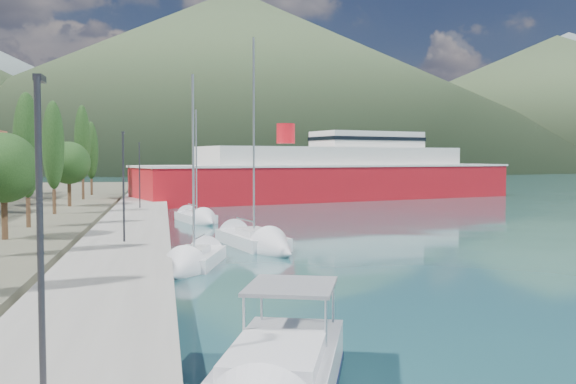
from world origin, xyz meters
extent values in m
plane|color=#1F4C51|center=(0.00, 120.00, 0.00)|extent=(1400.00, 1400.00, 0.00)
cube|color=gray|center=(-9.00, 26.00, 0.40)|extent=(5.00, 88.00, 0.80)
cone|color=slate|center=(80.00, 680.00, 90.00)|extent=(760.00, 760.00, 180.00)
cone|color=slate|center=(420.00, 600.00, 70.00)|extent=(640.00, 640.00, 140.00)
cone|color=#384A2D|center=(40.00, 400.00, 57.50)|extent=(480.00, 480.00, 115.00)
cone|color=#384A2D|center=(260.00, 380.00, 45.00)|extent=(420.00, 420.00, 90.00)
cylinder|color=#47301E|center=(-15.87, 18.14, 1.96)|extent=(0.36, 0.36, 2.53)
sphere|color=#1D3B16|center=(-15.87, 18.14, 4.85)|extent=(4.05, 4.05, 4.05)
cylinder|color=#47301E|center=(-15.87, 24.76, 1.71)|extent=(0.30, 0.30, 2.01)
ellipsoid|color=#1D3B16|center=(-15.87, 24.76, 6.28)|extent=(1.80, 1.80, 7.14)
cylinder|color=#47301E|center=(-15.87, 35.38, 1.75)|extent=(0.30, 0.30, 2.09)
ellipsoid|color=#1D3B16|center=(-15.87, 35.38, 6.50)|extent=(1.80, 1.80, 7.41)
cylinder|color=#47301E|center=(-15.87, 44.25, 2.00)|extent=(0.36, 0.36, 2.59)
sphere|color=#1D3B16|center=(-15.87, 44.25, 4.95)|extent=(4.15, 4.15, 4.15)
cylinder|color=#47301E|center=(-15.87, 55.19, 1.88)|extent=(0.30, 0.30, 2.37)
ellipsoid|color=#1D3B16|center=(-15.87, 55.19, 7.26)|extent=(1.80, 1.80, 8.39)
cylinder|color=#47301E|center=(-15.87, 64.11, 1.73)|extent=(0.30, 0.30, 2.06)
ellipsoid|color=#1D3B16|center=(-15.87, 64.11, 6.43)|extent=(1.80, 1.80, 7.32)
cylinder|color=#2D2D33|center=(-9.00, -9.25, 3.80)|extent=(0.12, 0.12, 6.00)
cube|color=#2D2D33|center=(-9.00, -9.00, 6.80)|extent=(0.15, 0.50, 0.12)
cylinder|color=#2D2D33|center=(-9.00, 15.08, 3.80)|extent=(0.12, 0.12, 6.00)
cube|color=#2D2D33|center=(-9.00, 15.33, 6.80)|extent=(0.15, 0.50, 0.12)
cylinder|color=#2D2D33|center=(-9.00, 39.67, 3.80)|extent=(0.12, 0.12, 6.00)
cube|color=#2D2D33|center=(-9.00, 39.92, 6.80)|extent=(0.15, 0.50, 0.12)
cube|color=silver|center=(-4.37, -7.60, 0.67)|extent=(4.17, 6.34, 0.99)
cube|color=silver|center=(-4.61, -8.28, 1.30)|extent=(2.72, 3.34, 0.36)
cube|color=slate|center=(-3.84, -6.11, 2.29)|extent=(2.76, 2.99, 0.09)
cube|color=silver|center=(-5.29, 11.28, 0.23)|extent=(3.51, 5.64, 0.84)
cube|color=silver|center=(-5.38, 10.94, 0.79)|extent=(1.82, 2.37, 0.33)
cylinder|color=silver|center=(-5.38, 10.94, 5.08)|extent=(0.12, 0.12, 8.86)
cone|color=silver|center=(-6.21, 8.05, 0.23)|extent=(2.74, 2.95, 2.15)
cube|color=silver|center=(-1.55, 17.83, 0.27)|extent=(3.97, 7.27, 0.97)
cube|color=silver|center=(-1.45, 17.38, 0.92)|extent=(2.07, 3.02, 0.38)
cylinder|color=silver|center=(-1.45, 17.38, 6.70)|extent=(0.12, 0.12, 11.88)
cone|color=silver|center=(-0.56, 13.54, 0.27)|extent=(3.14, 3.69, 2.48)
cube|color=silver|center=(-4.17, 33.90, 0.24)|extent=(3.48, 5.54, 0.88)
cube|color=silver|center=(-4.09, 33.57, 0.83)|extent=(1.83, 2.33, 0.34)
cylinder|color=silver|center=(-4.09, 33.57, 5.09)|extent=(0.12, 0.12, 8.81)
cone|color=silver|center=(-3.34, 30.72, 0.24)|extent=(2.78, 2.89, 2.25)
cube|color=red|center=(15.14, 60.37, 1.95)|extent=(52.30, 25.06, 4.96)
cube|color=silver|center=(15.14, 60.37, 4.43)|extent=(52.73, 25.47, 0.27)
cube|color=silver|center=(15.14, 60.37, 5.50)|extent=(36.52, 18.72, 2.66)
cube|color=silver|center=(20.23, 61.91, 7.89)|extent=(15.69, 10.48, 2.13)
cylinder|color=red|center=(8.35, 58.32, 8.51)|extent=(2.30, 2.30, 2.48)
camera|label=1|loc=(-6.85, -21.14, 5.38)|focal=40.00mm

